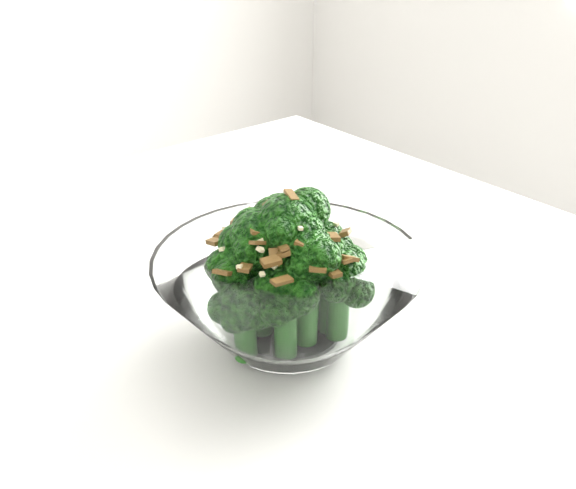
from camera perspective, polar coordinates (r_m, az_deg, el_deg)
table at (r=0.55m, az=-22.26°, el=-18.76°), size 1.23×0.84×0.75m
broccoli_dish at (r=0.50m, az=0.01°, el=-3.81°), size 0.21×0.21×0.13m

